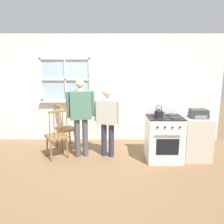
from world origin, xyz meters
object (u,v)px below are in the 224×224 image
object	(u,v)px
kettle	(159,113)
person_teen_center	(108,114)
stove	(164,138)
side_counter	(196,139)
chair_near_wall	(65,129)
chair_by_window	(57,136)
potted_plant	(73,98)
stereo	(199,114)
person_elderly_left	(81,111)

from	to	relation	value
kettle	person_teen_center	bearing A→B (deg)	162.76
stove	side_counter	xyz separation A→B (m)	(0.67, 0.01, -0.02)
chair_near_wall	person_teen_center	bearing A→B (deg)	-148.57
stove	side_counter	world-z (taller)	stove
chair_by_window	potted_plant	size ratio (longest dim) A/B	4.26
chair_by_window	potted_plant	world-z (taller)	potted_plant
side_counter	stereo	bearing A→B (deg)	-90.00
person_elderly_left	side_counter	xyz separation A→B (m)	(2.41, -0.15, -0.56)
person_elderly_left	potted_plant	distance (m)	1.09
chair_by_window	stove	size ratio (longest dim) A/B	0.98
chair_by_window	chair_near_wall	distance (m)	0.58
stove	stereo	bearing A→B (deg)	-0.89
potted_plant	side_counter	xyz separation A→B (m)	(2.75, -1.18, -0.67)
person_teen_center	stereo	xyz separation A→B (m)	(1.84, -0.19, 0.06)
chair_by_window	stereo	world-z (taller)	stereo
stove	potted_plant	bearing A→B (deg)	150.11
chair_near_wall	kettle	size ratio (longest dim) A/B	4.28
side_counter	chair_near_wall	bearing A→B (deg)	167.04
person_teen_center	potted_plant	xyz separation A→B (m)	(-0.91, 1.01, 0.20)
kettle	stereo	xyz separation A→B (m)	(0.83, 0.12, -0.04)
chair_near_wall	side_counter	size ratio (longest dim) A/B	1.18
person_elderly_left	chair_by_window	bearing A→B (deg)	173.33
potted_plant	side_counter	bearing A→B (deg)	-23.30
person_elderly_left	stereo	distance (m)	2.41
person_elderly_left	potted_plant	size ratio (longest dim) A/B	6.76
chair_by_window	person_elderly_left	xyz separation A→B (m)	(0.51, 0.07, 0.54)
potted_plant	side_counter	distance (m)	3.07
stereo	kettle	bearing A→B (deg)	-171.71
stereo	person_elderly_left	bearing A→B (deg)	175.84
person_elderly_left	kettle	bearing A→B (deg)	-25.26
stove	stereo	xyz separation A→B (m)	(0.67, -0.01, 0.51)
kettle	potted_plant	size ratio (longest dim) A/B	1.00
chair_near_wall	stove	bearing A→B (deg)	-140.10
potted_plant	kettle	bearing A→B (deg)	-34.64
person_elderly_left	kettle	size ratio (longest dim) A/B	6.78
kettle	stereo	world-z (taller)	kettle
chair_near_wall	potted_plant	xyz separation A→B (m)	(0.12, 0.53, 0.65)
chair_by_window	kettle	world-z (taller)	kettle
person_elderly_left	person_teen_center	bearing A→B (deg)	-12.84
person_teen_center	person_elderly_left	bearing A→B (deg)	-159.76
kettle	side_counter	world-z (taller)	kettle
chair_by_window	person_elderly_left	bearing A→B (deg)	156.70
kettle	stove	bearing A→B (deg)	39.62
person_teen_center	stove	bearing A→B (deg)	9.59
kettle	side_counter	distance (m)	1.02
stove	stereo	distance (m)	0.85
kettle	potted_plant	distance (m)	2.34
chair_by_window	person_elderly_left	size ratio (longest dim) A/B	0.63
stove	potted_plant	size ratio (longest dim) A/B	4.37
potted_plant	chair_by_window	bearing A→B (deg)	-98.47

